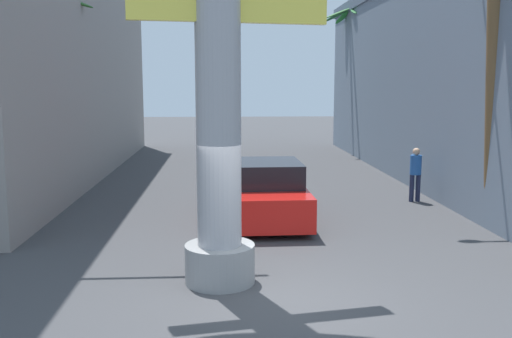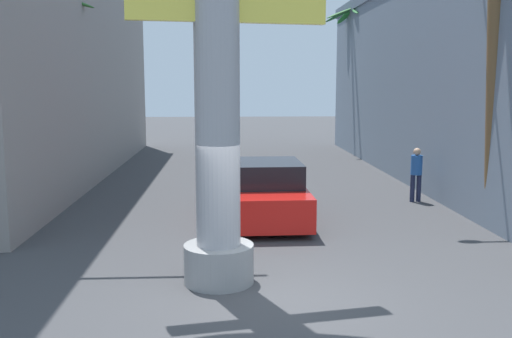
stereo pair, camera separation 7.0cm
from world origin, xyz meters
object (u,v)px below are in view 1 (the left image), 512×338
object	(u,v)px
neon_sign_pole	(218,11)
pedestrian_mid_right	(416,170)
traffic_light_mast	(44,44)
palm_tree_near_right	(497,46)
palm_tree_far_right	(352,58)
street_lamp	(467,40)
palm_tree_mid_left	(51,74)
car_lead	(265,192)

from	to	relation	value
neon_sign_pole	pedestrian_mid_right	xyz separation A→B (m)	(5.86, 6.79, -3.80)
traffic_light_mast	palm_tree_near_right	bearing A→B (deg)	6.15
traffic_light_mast	palm_tree_far_right	xyz separation A→B (m)	(10.34, 16.94, 0.48)
palm_tree_near_right	pedestrian_mid_right	world-z (taller)	palm_tree_near_right
street_lamp	palm_tree_far_right	world-z (taller)	street_lamp
traffic_light_mast	palm_tree_mid_left	world-z (taller)	palm_tree_mid_left
palm_tree_far_right	pedestrian_mid_right	size ratio (longest dim) A/B	4.54
car_lead	pedestrian_mid_right	world-z (taller)	pedestrian_mid_right
palm_tree_far_right	car_lead	bearing A→B (deg)	-110.85
traffic_light_mast	palm_tree_near_right	distance (m)	10.31
neon_sign_pole	traffic_light_mast	world-z (taller)	neon_sign_pole
neon_sign_pole	street_lamp	distance (m)	8.20
traffic_light_mast	car_lead	xyz separation A→B (m)	(4.81, 2.42, -3.66)
street_lamp	palm_tree_near_right	bearing A→B (deg)	-84.46
street_lamp	palm_tree_near_right	distance (m)	1.45
traffic_light_mast	pedestrian_mid_right	size ratio (longest dim) A/B	3.80
palm_tree_mid_left	pedestrian_mid_right	distance (m)	12.02
car_lead	palm_tree_near_right	xyz separation A→B (m)	(5.45, -1.32, 3.72)
neon_sign_pole	traffic_light_mast	bearing A→B (deg)	145.55
traffic_light_mast	palm_tree_near_right	size ratio (longest dim) A/B	0.86
car_lead	pedestrian_mid_right	bearing A→B (deg)	21.67
neon_sign_pole	street_lamp	xyz separation A→B (m)	(6.48, 5.02, -0.10)
traffic_light_mast	palm_tree_far_right	size ratio (longest dim) A/B	0.84
palm_tree_far_right	pedestrian_mid_right	xyz separation A→B (m)	(-0.83, -12.65, -3.89)
pedestrian_mid_right	palm_tree_near_right	bearing A→B (deg)	-76.70
street_lamp	pedestrian_mid_right	world-z (taller)	street_lamp
palm_tree_near_right	street_lamp	bearing A→B (deg)	95.54
traffic_light_mast	car_lead	bearing A→B (deg)	26.75
traffic_light_mast	pedestrian_mid_right	world-z (taller)	traffic_light_mast
street_lamp	pedestrian_mid_right	distance (m)	4.15
palm_tree_near_right	traffic_light_mast	bearing A→B (deg)	-173.85
palm_tree_near_right	pedestrian_mid_right	bearing A→B (deg)	103.30
street_lamp	palm_tree_mid_left	size ratio (longest dim) A/B	1.19
street_lamp	palm_tree_far_right	xyz separation A→B (m)	(0.22, 14.41, 0.18)
street_lamp	palm_tree_mid_left	xyz separation A→B (m)	(-12.00, 4.29, -0.81)
street_lamp	car_lead	bearing A→B (deg)	-178.89
car_lead	palm_tree_far_right	xyz separation A→B (m)	(5.53, 14.51, 4.14)
neon_sign_pole	palm_tree_mid_left	bearing A→B (deg)	120.67
car_lead	pedestrian_mid_right	xyz separation A→B (m)	(4.70, 1.87, 0.25)
palm_tree_mid_left	palm_tree_far_right	bearing A→B (deg)	39.63
neon_sign_pole	traffic_light_mast	xyz separation A→B (m)	(-3.64, 2.50, -0.39)
car_lead	palm_tree_mid_left	world-z (taller)	palm_tree_mid_left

